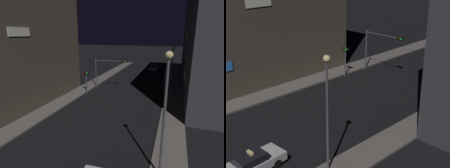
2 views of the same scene
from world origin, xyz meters
The scene contains 5 objects.
sidewalk_left centered at (-7.15, 29.33, 0.08)m, with size 2.50×62.65×0.16m, color #5B5651.
taxi centered at (3.14, 9.82, 0.74)m, with size 2.01×4.53×1.62m.
traffic_light_overhead centered at (-3.48, 31.35, 3.67)m, with size 5.39×0.42×4.96m.
traffic_light_left_kerb centered at (-5.65, 27.69, 2.55)m, with size 0.80×0.42×3.53m.
street_lamp_near_block centered at (6.61, 13.45, 5.19)m, with size 0.45×0.45×7.94m.
Camera 2 is at (20.76, 0.41, 13.77)m, focal length 54.89 mm.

